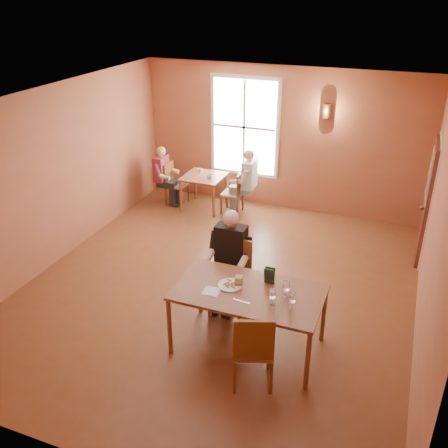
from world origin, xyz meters
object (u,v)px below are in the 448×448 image
(diner_main, at_px, (229,270))
(chair_empty, at_px, (253,346))
(chair_diner_main, at_px, (230,280))
(second_table, at_px, (204,192))
(chair_diner_maroon, at_px, (177,184))
(main_table, at_px, (248,319))
(diner_white, at_px, (234,183))
(diner_maroon, at_px, (175,177))
(chair_diner_white, at_px, (232,193))

(diner_main, relative_size, chair_empty, 1.38)
(chair_diner_main, xyz_separation_m, chair_empty, (0.76, -1.24, -0.03))
(second_table, relative_size, chair_diner_maroon, 0.90)
(main_table, bearing_deg, diner_white, 112.76)
(main_table, distance_m, diner_white, 4.37)
(chair_diner_main, height_order, diner_white, diner_white)
(chair_diner_main, xyz_separation_m, diner_maroon, (-2.55, 3.38, 0.06))
(second_table, bearing_deg, diner_white, 0.00)
(chair_diner_maroon, height_order, diner_maroon, diner_maroon)
(main_table, bearing_deg, chair_diner_maroon, 126.86)
(main_table, relative_size, chair_diner_white, 2.11)
(diner_main, xyz_separation_m, diner_maroon, (-2.55, 3.41, -0.11))
(diner_main, xyz_separation_m, second_table, (-1.87, 3.41, -0.37))
(diner_main, bearing_deg, chair_empty, 122.10)
(chair_diner_main, distance_m, diner_white, 3.58)
(second_table, relative_size, diner_white, 0.62)
(diner_white, bearing_deg, second_table, 90.00)
(diner_white, bearing_deg, chair_diner_main, -160.59)
(second_table, xyz_separation_m, chair_diner_maroon, (-0.65, 0.00, 0.10))
(main_table, distance_m, chair_diner_white, 4.38)
(diner_main, bearing_deg, chair_diner_white, -70.30)
(chair_diner_main, height_order, chair_empty, chair_diner_main)
(diner_white, bearing_deg, diner_main, -160.75)
(main_table, height_order, chair_diner_white, chair_diner_white)
(chair_diner_main, bearing_deg, diner_maroon, -52.95)
(chair_empty, relative_size, diner_white, 0.79)
(second_table, bearing_deg, diner_main, -61.25)
(main_table, height_order, chair_diner_maroon, chair_diner_maroon)
(chair_diner_maroon, bearing_deg, chair_empty, 35.38)
(chair_diner_main, height_order, chair_diner_maroon, chair_diner_main)
(chair_diner_white, bearing_deg, diner_main, -160.30)
(diner_white, relative_size, diner_maroon, 1.08)
(chair_diner_white, bearing_deg, second_table, 90.00)
(diner_main, height_order, chair_diner_maroon, diner_main)
(chair_diner_main, distance_m, diner_main, 0.18)
(diner_main, bearing_deg, second_table, -61.25)
(chair_diner_maroon, xyz_separation_m, diner_maroon, (-0.03, 0.00, 0.16))
(main_table, height_order, diner_white, diner_white)
(diner_main, relative_size, diner_white, 1.10)
(diner_white, height_order, diner_maroon, diner_white)
(chair_empty, xyz_separation_m, chair_diner_white, (-1.98, 4.62, -0.08))
(chair_empty, xyz_separation_m, diner_white, (-1.95, 4.62, 0.14))
(chair_empty, bearing_deg, second_table, 99.67)
(chair_diner_main, relative_size, diner_main, 0.76)
(second_table, bearing_deg, chair_diner_main, -61.03)
(chair_diner_main, xyz_separation_m, second_table, (-1.87, 3.38, -0.20))
(chair_diner_main, relative_size, chair_diner_maroon, 1.21)
(chair_diner_maroon, bearing_deg, chair_diner_white, 90.00)
(chair_diner_white, relative_size, chair_diner_maroon, 0.97)
(diner_main, distance_m, diner_maroon, 4.26)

